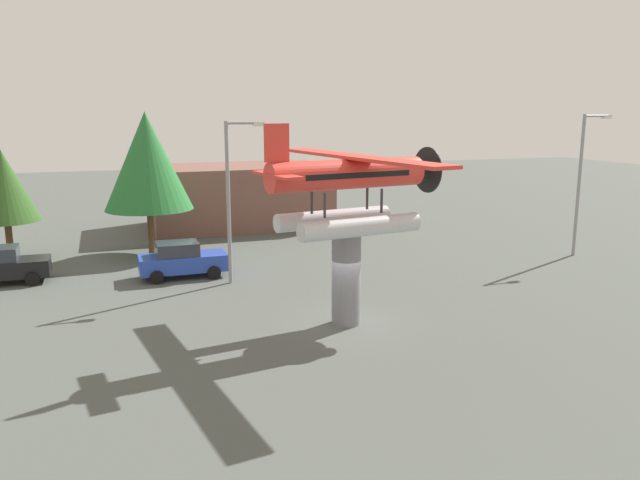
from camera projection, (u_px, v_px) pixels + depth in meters
ground_plane at (346, 323)px, 23.88m from camera, size 140.00×140.00×0.00m
display_pedestal at (346, 278)px, 23.51m from camera, size 1.10×1.10×3.59m
floatplane_monument at (350, 187)px, 22.87m from camera, size 7.09×10.45×4.00m
car_near_black at (0, 266)px, 29.23m from camera, size 4.20×2.02×1.76m
car_mid_blue at (182, 260)px, 30.40m from camera, size 4.20×2.02×1.76m
streetlight_primary at (232, 190)px, 28.72m from camera, size 1.84×0.28×7.57m
streetlight_secondary at (583, 175)px, 34.40m from camera, size 1.84×0.28×7.85m
storefront_building at (239, 196)px, 43.95m from camera, size 12.09×7.26×4.29m
tree_west at (4, 186)px, 32.91m from camera, size 3.46×3.46×6.07m
tree_east at (147, 161)px, 34.45m from camera, size 4.87×4.87×8.00m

